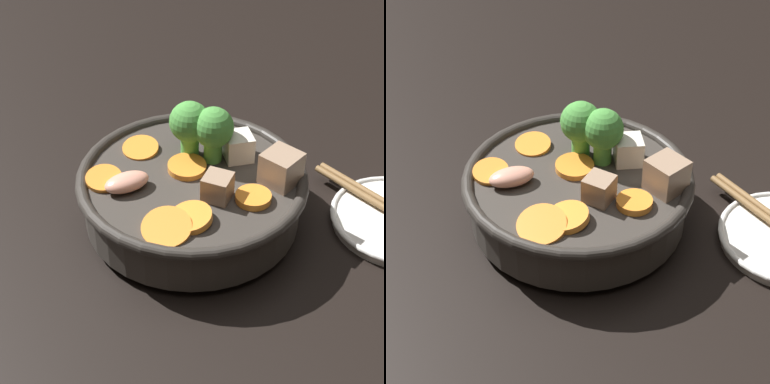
# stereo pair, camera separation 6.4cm
# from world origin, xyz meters

# --- Properties ---
(ground_plane) EXTENTS (3.00, 3.00, 0.00)m
(ground_plane) POSITION_xyz_m (0.00, 0.00, 0.00)
(ground_plane) COLOR black
(stirfry_bowl) EXTENTS (0.23, 0.23, 0.12)m
(stirfry_bowl) POSITION_xyz_m (-0.00, 0.00, 0.04)
(stirfry_bowl) COLOR #38332D
(stirfry_bowl) RESTS_ON ground_plane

